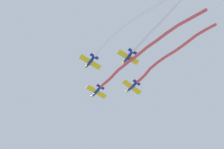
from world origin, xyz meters
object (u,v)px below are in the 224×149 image
Objects in this scene: airplane_right_wing at (132,87)px; airplane_lead at (96,91)px; airplane_slot at (128,57)px; airplane_left_wing at (90,62)px.

airplane_lead is at bearing 41.16° from airplane_right_wing.
airplane_slot is at bearing -178.73° from airplane_lead.
airplane_slot is (-9.52, -3.06, 0.20)m from airplane_left_wing.
airplane_left_wing is 10.00m from airplane_slot.
airplane_lead is 9.99m from airplane_right_wing.
airplane_left_wing is 0.98× the size of airplane_right_wing.
airplane_right_wing reaches higher than airplane_lead.
airplane_right_wing is (-9.51, -3.05, 0.30)m from airplane_lead.
airplane_right_wing reaches higher than airplane_left_wing.
airplane_lead is 1.00× the size of airplane_left_wing.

